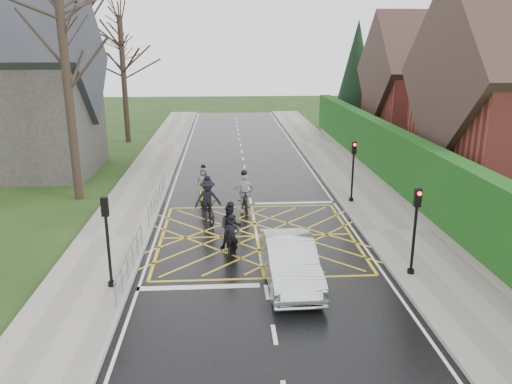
{
  "coord_description": "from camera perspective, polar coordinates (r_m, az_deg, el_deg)",
  "views": [
    {
      "loc": [
        -1.3,
        -19.68,
        7.8
      ],
      "look_at": [
        0.11,
        2.22,
        1.3
      ],
      "focal_mm": 35.0,
      "sensor_mm": 36.0,
      "label": 1
    }
  ],
  "objects": [
    {
      "name": "traffic_light_sw",
      "position": [
        16.82,
        -16.55,
        -5.64
      ],
      "size": [
        0.24,
        0.31,
        3.21
      ],
      "color": "black",
      "rests_on": "ground"
    },
    {
      "name": "cyclist_mid",
      "position": [
        23.02,
        -5.52,
        -1.37
      ],
      "size": [
        1.4,
        2.29,
        2.11
      ],
      "rotation": [
        0.0,
        0.0,
        0.28
      ],
      "color": "black",
      "rests_on": "ground"
    },
    {
      "name": "road",
      "position": [
        21.21,
        0.09,
        -5.07
      ],
      "size": [
        9.0,
        80.0,
        0.01
      ],
      "primitive_type": "cube",
      "color": "black",
      "rests_on": "ground"
    },
    {
      "name": "cyclist_front",
      "position": [
        23.95,
        -1.36,
        -0.57
      ],
      "size": [
        1.17,
        2.14,
        2.1
      ],
      "rotation": [
        0.0,
        0.0,
        0.09
      ],
      "color": "black",
      "rests_on": "ground"
    },
    {
      "name": "railing_south",
      "position": [
        17.95,
        -14.24,
        -7.06
      ],
      "size": [
        0.05,
        5.04,
        1.03
      ],
      "color": "slate",
      "rests_on": "ground"
    },
    {
      "name": "traffic_light_se",
      "position": [
        17.84,
        17.65,
        -4.45
      ],
      "size": [
        0.24,
        0.31,
        3.21
      ],
      "rotation": [
        0.0,
        0.0,
        3.14
      ],
      "color": "black",
      "rests_on": "ground"
    },
    {
      "name": "stone_wall",
      "position": [
        28.23,
        15.16,
        0.61
      ],
      "size": [
        0.5,
        38.0,
        0.7
      ],
      "primitive_type": "cube",
      "color": "slate",
      "rests_on": "ground"
    },
    {
      "name": "hedge",
      "position": [
        27.82,
        15.43,
        4.07
      ],
      "size": [
        0.9,
        38.0,
        2.8
      ],
      "primitive_type": "cube",
      "color": "#113E12",
      "rests_on": "stone_wall"
    },
    {
      "name": "car",
      "position": [
        17.03,
        3.93,
        -7.92
      ],
      "size": [
        1.75,
        4.72,
        1.54
      ],
      "primitive_type": "imported",
      "rotation": [
        0.0,
        0.0,
        0.03
      ],
      "color": "silver",
      "rests_on": "ground"
    },
    {
      "name": "cyclist_back",
      "position": [
        19.71,
        -2.89,
        -4.51
      ],
      "size": [
        0.9,
        1.98,
        1.96
      ],
      "rotation": [
        0.0,
        0.0,
        -0.03
      ],
      "color": "black",
      "rests_on": "ground"
    },
    {
      "name": "tree_near",
      "position": [
        26.81,
        -21.19,
        15.67
      ],
      "size": [
        9.24,
        9.24,
        11.44
      ],
      "color": "black",
      "rests_on": "ground"
    },
    {
      "name": "conifer",
      "position": [
        47.33,
        11.36,
        12.78
      ],
      "size": [
        4.6,
        4.6,
        10.0
      ],
      "color": "black",
      "rests_on": "ground"
    },
    {
      "name": "ground",
      "position": [
        21.21,
        0.09,
        -5.08
      ],
      "size": [
        120.0,
        120.0,
        0.0
      ],
      "primitive_type": "plane",
      "color": "#193210",
      "rests_on": "ground"
    },
    {
      "name": "church",
      "position": [
        34.08,
        -25.12,
        10.14
      ],
      "size": [
        8.8,
        7.8,
        11.0
      ],
      "color": "#2D2B28",
      "rests_on": "ground"
    },
    {
      "name": "sidewalk_left",
      "position": [
        21.66,
        -16.02,
        -5.07
      ],
      "size": [
        3.0,
        80.0,
        0.15
      ],
      "primitive_type": "cube",
      "color": "gray",
      "rests_on": "ground"
    },
    {
      "name": "tree_far",
      "position": [
        42.45,
        -15.08,
        15.13
      ],
      "size": [
        8.4,
        8.4,
        10.4
      ],
      "color": "black",
      "rests_on": "ground"
    },
    {
      "name": "traffic_light_ne",
      "position": [
        25.47,
        11.0,
        2.24
      ],
      "size": [
        0.24,
        0.31,
        3.21
      ],
      "rotation": [
        0.0,
        0.0,
        3.14
      ],
      "color": "black",
      "rests_on": "ground"
    },
    {
      "name": "cyclist_lead",
      "position": [
        26.46,
        -5.98,
        0.66
      ],
      "size": [
        0.92,
        1.92,
        1.8
      ],
      "rotation": [
        0.0,
        0.0,
        -0.15
      ],
      "color": "gold",
      "rests_on": "ground"
    },
    {
      "name": "railing_north",
      "position": [
        24.92,
        -11.25,
        -0.17
      ],
      "size": [
        0.05,
        6.04,
        1.03
      ],
      "color": "slate",
      "rests_on": "ground"
    },
    {
      "name": "cyclist_rear",
      "position": [
        19.2,
        -2.76,
        -5.78
      ],
      "size": [
        0.83,
        1.74,
        1.63
      ],
      "rotation": [
        0.0,
        0.0,
        -0.16
      ],
      "color": "black",
      "rests_on": "ground"
    },
    {
      "name": "tree_mid",
      "position": [
        34.8,
        -19.02,
        17.02
      ],
      "size": [
        10.08,
        10.08,
        12.48
      ],
      "color": "black",
      "rests_on": "ground"
    },
    {
      "name": "sidewalk_right",
      "position": [
        22.37,
        15.66,
        -4.35
      ],
      "size": [
        3.0,
        80.0,
        0.15
      ],
      "primitive_type": "cube",
      "color": "gray",
      "rests_on": "ground"
    },
    {
      "name": "house_far",
      "position": [
        41.1,
        19.69,
        10.76
      ],
      "size": [
        9.8,
        8.8,
        10.3
      ],
      "color": "maroon",
      "rests_on": "ground"
    }
  ]
}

